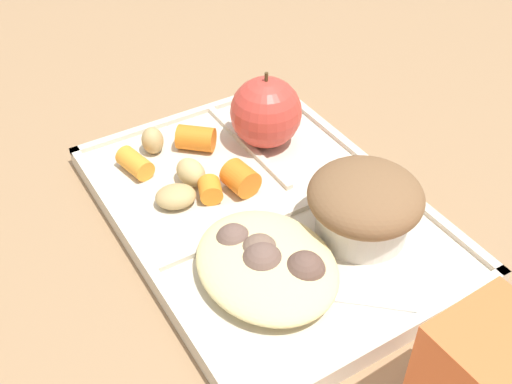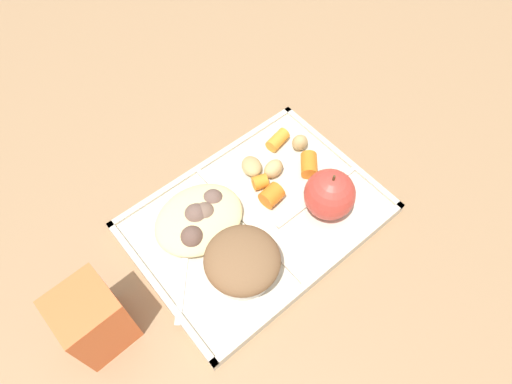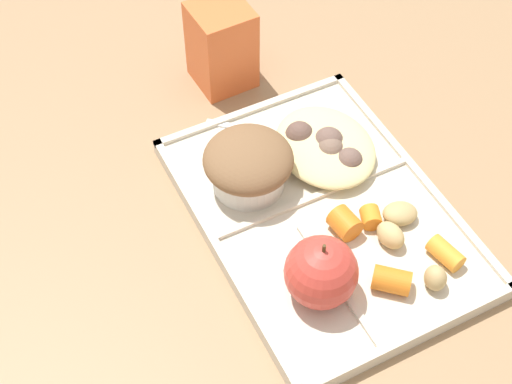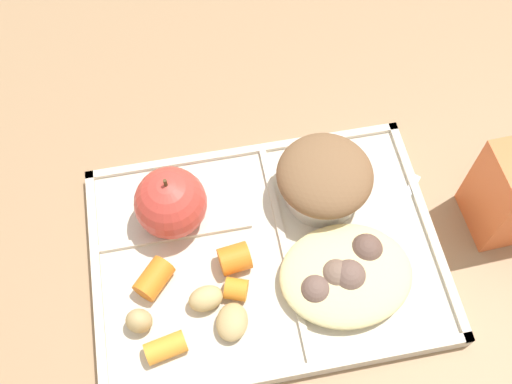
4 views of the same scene
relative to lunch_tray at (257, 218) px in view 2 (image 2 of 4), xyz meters
name	(u,v)px [view 2 (image 2 of 4)]	position (x,y,z in m)	size (l,w,h in m)	color
ground	(257,221)	(0.00, 0.00, -0.01)	(6.00, 6.00, 0.00)	#997551
lunch_tray	(257,218)	(0.00, 0.00, 0.00)	(0.35, 0.25, 0.02)	beige
green_apple	(330,194)	(-0.09, 0.05, 0.04)	(0.07, 0.07, 0.08)	#C63D33
bran_muffin	(242,262)	(0.07, 0.05, 0.04)	(0.10, 0.10, 0.06)	silver
carrot_slice_back	(278,140)	(-0.11, -0.08, 0.02)	(0.02, 0.02, 0.04)	orange
carrot_slice_large	(260,182)	(-0.04, -0.04, 0.02)	(0.02, 0.02, 0.02)	orange
carrot_slice_small	(272,195)	(-0.03, -0.01, 0.02)	(0.03, 0.03, 0.03)	orange
carrot_slice_near_corner	(309,165)	(-0.11, -0.01, 0.02)	(0.03, 0.03, 0.04)	orange
potato_chunk_golden	(252,166)	(-0.05, -0.07, 0.02)	(0.04, 0.03, 0.02)	tan
potato_chunk_corner	(273,169)	(-0.07, -0.04, 0.02)	(0.03, 0.02, 0.03)	tan
potato_chunk_wedge	(300,143)	(-0.13, -0.05, 0.02)	(0.03, 0.02, 0.03)	tan
egg_noodle_pile	(199,219)	(0.07, -0.04, 0.02)	(0.13, 0.11, 0.03)	beige
meatball_front	(196,216)	(0.07, -0.05, 0.02)	(0.04, 0.04, 0.04)	brown
meatball_back	(205,214)	(0.06, -0.04, 0.02)	(0.03, 0.03, 0.03)	#755B4C
meatball_side	(192,238)	(0.10, -0.02, 0.02)	(0.03, 0.03, 0.03)	brown
meatball_center	(213,200)	(0.04, -0.05, 0.02)	(0.03, 0.03, 0.03)	brown
plastic_fork	(185,261)	(0.12, -0.01, 0.01)	(0.11, 0.12, 0.00)	white
milk_carton	(93,319)	(0.25, 0.00, 0.05)	(0.07, 0.07, 0.11)	orange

